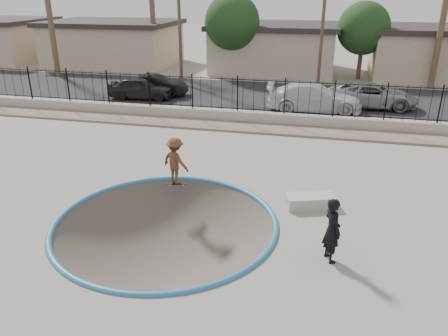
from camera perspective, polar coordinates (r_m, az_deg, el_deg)
ground at (r=25.78m, az=2.45°, el=4.77°), size 120.00×120.00×2.20m
bowl_pit at (r=13.78m, az=-7.64°, el=-7.20°), size 6.84×6.84×1.80m
coping_ring at (r=13.78m, az=-7.64°, el=-7.20°), size 7.04×7.04×0.20m
rock_strip at (r=22.81m, az=1.19°, el=5.43°), size 42.00×1.60×0.11m
retaining_wall at (r=23.77m, az=1.74°, el=6.76°), size 42.00×0.45×0.60m
fence at (r=23.47m, az=1.78°, el=9.58°), size 40.00×0.04×1.80m
street at (r=30.24m, az=4.27°, el=9.63°), size 90.00×8.00×0.04m
house_west at (r=43.51m, az=-14.18°, el=15.64°), size 11.60×8.60×3.90m
house_center at (r=39.18m, az=6.62°, el=15.44°), size 10.60×8.60×3.90m
utility_pole_left at (r=32.90m, az=-5.86°, el=18.89°), size 1.70×0.24×9.00m
utility_pole_mid at (r=31.19m, az=12.85°, el=18.74°), size 1.70×0.24×9.50m
street_tree_left at (r=36.00m, az=1.08°, el=18.49°), size 4.32×4.32×6.36m
street_tree_mid at (r=36.34m, az=17.78°, el=16.97°), size 3.96×3.96×5.83m
skater at (r=15.94m, az=-6.36°, el=0.62°), size 1.29×1.05×1.74m
skateboard at (r=16.26m, az=-6.24°, el=-2.05°), size 0.78×0.40×0.07m
videographer at (r=11.89m, az=13.93°, el=-7.87°), size 0.69×0.79×1.82m
concrete_ledge at (r=14.87m, az=11.19°, el=-4.23°), size 1.74×1.18×0.40m
car_a at (r=29.14m, az=-10.78°, el=10.27°), size 4.31×2.07×1.42m
car_b at (r=29.88m, az=-8.94°, el=10.64°), size 4.28×1.82×1.37m
car_c at (r=26.23m, az=11.71°, el=9.02°), size 5.58×2.54×1.58m
car_d at (r=27.95m, az=18.78°, el=8.96°), size 5.25×2.54×1.44m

